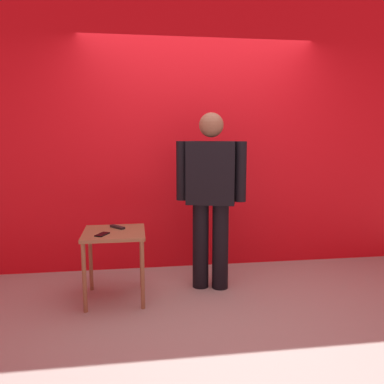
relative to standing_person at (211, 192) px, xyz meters
name	(u,v)px	position (x,y,z in m)	size (l,w,h in m)	color
ground_plane	(221,314)	(-0.02, -0.59, -0.95)	(12.00, 12.00, 0.00)	#9E9991
back_wall_red	(198,133)	(-0.02, 0.71, 0.56)	(5.94, 0.12, 3.01)	red
standing_person	(211,192)	(0.00, 0.00, 0.00)	(0.67, 0.34, 1.69)	black
side_table	(114,242)	(-0.90, -0.15, -0.41)	(0.54, 0.54, 0.63)	olive
cell_phone	(102,234)	(-1.00, -0.26, -0.31)	(0.07, 0.14, 0.01)	black
tv_remote	(117,227)	(-0.88, -0.03, -0.30)	(0.04, 0.17, 0.02)	black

